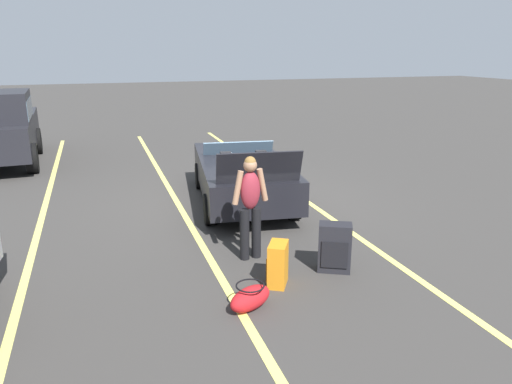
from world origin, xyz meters
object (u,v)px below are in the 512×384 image
at_px(suitcase_large_black, 335,248).
at_px(duffel_bag, 250,298).
at_px(traveler_person, 250,202).
at_px(convertible_car, 241,173).
at_px(suitcase_medium_bright, 278,264).

height_order(suitcase_large_black, duffel_bag, suitcase_large_black).
relative_size(duffel_bag, traveler_person, 0.43).
distance_m(convertible_car, duffel_bag, 4.73).
relative_size(suitcase_large_black, suitcase_medium_bright, 1.19).
xyz_separation_m(duffel_bag, traveler_person, (1.50, -0.49, 0.77)).
distance_m(convertible_car, suitcase_medium_bright, 4.09).
bearing_deg(traveler_person, duffel_bag, 155.86).
relative_size(convertible_car, duffel_bag, 6.15).
xyz_separation_m(suitcase_medium_bright, traveler_person, (0.98, 0.08, 0.62)).
bearing_deg(suitcase_medium_bright, traveler_person, -54.86).
relative_size(convertible_car, traveler_person, 2.63).
bearing_deg(traveler_person, suitcase_large_black, -134.68).
bearing_deg(suitcase_large_black, traveler_person, -101.58).
bearing_deg(suitcase_medium_bright, duffel_bag, 72.70).
xyz_separation_m(convertible_car, suitcase_large_black, (-3.87, -0.29, -0.22)).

